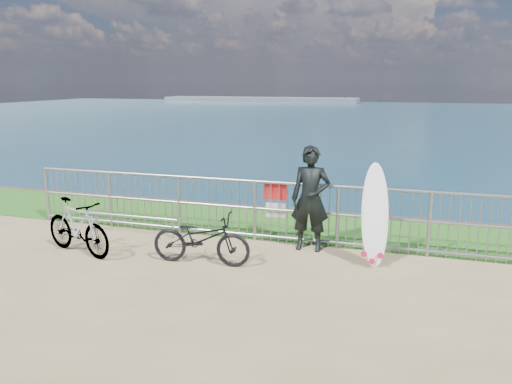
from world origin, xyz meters
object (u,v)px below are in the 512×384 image
(bicycle_near, at_px, (201,238))
(bicycle_far, at_px, (77,227))
(surfboard, at_px, (375,219))
(surfer, at_px, (310,199))

(bicycle_near, relative_size, bicycle_far, 1.02)
(bicycle_far, bearing_deg, surfboard, -61.72)
(bicycle_near, xyz_separation_m, bicycle_far, (-2.17, -0.17, 0.05))
(surfer, bearing_deg, bicycle_far, -162.68)
(surfer, xyz_separation_m, bicycle_far, (-3.68, -1.35, -0.43))
(surfboard, bearing_deg, bicycle_near, -163.86)
(surfer, bearing_deg, surfboard, -23.90)
(bicycle_near, bearing_deg, surfer, -55.73)
(surfer, relative_size, bicycle_far, 1.15)
(surfer, bearing_deg, bicycle_near, -144.79)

